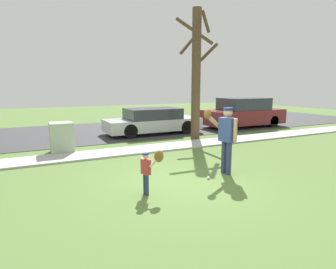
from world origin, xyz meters
name	(u,v)px	position (x,y,z in m)	size (l,w,h in m)	color
ground_plane	(132,152)	(0.00, 3.50, 0.00)	(48.00, 48.00, 0.00)	#567538
sidewalk_strip	(131,151)	(0.00, 3.60, 0.03)	(36.00, 1.20, 0.06)	#B2B2AD
road_surface	(99,131)	(0.00, 8.60, 0.01)	(36.00, 6.80, 0.02)	#38383A
person_adult	(226,133)	(1.38, 0.02, 1.10)	(0.78, 0.62, 1.76)	navy
person_child	(150,166)	(-0.95, -0.44, 0.64)	(0.47, 0.34, 0.97)	navy
baseball	(208,178)	(0.74, -0.17, 0.04)	(0.07, 0.07, 0.07)	white
utility_cabinet	(61,138)	(-2.21, 4.51, 0.53)	(0.75, 0.77, 1.06)	#9EB293
street_tree_near	(196,71)	(3.45, 4.81, 2.93)	(1.85, 1.89, 5.53)	brown
parked_sedan_silver	(153,121)	(2.21, 6.73, 0.62)	(4.60, 1.80, 1.23)	silver
parked_suv_maroon	(243,113)	(7.71, 6.54, 0.79)	(4.70, 1.90, 1.63)	maroon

